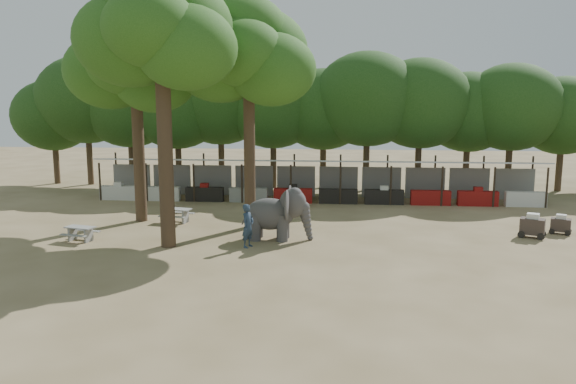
# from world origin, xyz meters

# --- Properties ---
(ground) EXTENTS (100.00, 100.00, 0.00)m
(ground) POSITION_xyz_m (0.00, 0.00, 0.00)
(ground) COLOR brown
(ground) RESTS_ON ground
(vendor_stalls) EXTENTS (28.00, 2.99, 2.80)m
(vendor_stalls) POSITION_xyz_m (-0.00, 13.84, 1.18)
(vendor_stalls) COLOR #A9ACB2
(vendor_stalls) RESTS_ON ground
(yard_tree_left) EXTENTS (7.10, 6.90, 11.02)m
(yard_tree_left) POSITION_xyz_m (-9.13, 7.19, 8.20)
(yard_tree_left) COLOR #332316
(yard_tree_left) RESTS_ON ground
(yard_tree_center) EXTENTS (7.10, 6.90, 12.04)m
(yard_tree_center) POSITION_xyz_m (-6.13, 2.19, 9.21)
(yard_tree_center) COLOR #332316
(yard_tree_center) RESTS_ON ground
(yard_tree_back) EXTENTS (7.10, 6.90, 11.36)m
(yard_tree_back) POSITION_xyz_m (-3.13, 6.19, 8.54)
(yard_tree_back) COLOR #332316
(yard_tree_back) RESTS_ON ground
(backdrop_trees) EXTENTS (46.46, 5.95, 8.33)m
(backdrop_trees) POSITION_xyz_m (0.00, 19.00, 5.51)
(backdrop_trees) COLOR #332316
(backdrop_trees) RESTS_ON ground
(elephant) EXTENTS (3.16, 2.44, 2.44)m
(elephant) POSITION_xyz_m (-1.35, 3.70, 1.22)
(elephant) COLOR #3A3839
(elephant) RESTS_ON ground
(handler) EXTENTS (0.70, 0.81, 1.91)m
(handler) POSITION_xyz_m (-2.50, 2.19, 0.96)
(handler) COLOR #26384C
(handler) RESTS_ON ground
(picnic_table_near) EXTENTS (1.58, 1.48, 0.67)m
(picnic_table_near) POSITION_xyz_m (-10.28, 2.56, 0.44)
(picnic_table_near) COLOR gray
(picnic_table_near) RESTS_ON ground
(picnic_table_far) EXTENTS (1.70, 1.58, 0.74)m
(picnic_table_far) POSITION_xyz_m (-7.01, 6.75, 0.48)
(picnic_table_far) COLOR gray
(picnic_table_far) RESTS_ON ground
(cart_front) EXTENTS (1.38, 1.17, 1.14)m
(cart_front) POSITION_xyz_m (10.45, 5.11, 0.56)
(cart_front) COLOR #312722
(cart_front) RESTS_ON ground
(cart_back) EXTENTS (1.14, 0.96, 0.94)m
(cart_back) POSITION_xyz_m (12.05, 5.97, 0.47)
(cart_back) COLOR #312722
(cart_back) RESTS_ON ground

